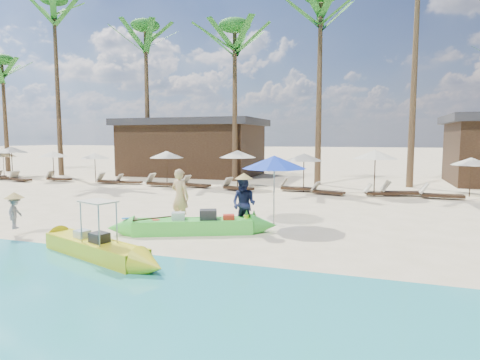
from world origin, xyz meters
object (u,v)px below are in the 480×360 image
(tourist, at_px, (180,196))
(blue_umbrella, at_px, (274,162))
(yellow_canoe, at_px, (95,248))
(green_canoe, at_px, (193,226))

(tourist, distance_m, blue_umbrella, 3.35)
(yellow_canoe, height_order, blue_umbrella, blue_umbrella)
(green_canoe, height_order, blue_umbrella, blue_umbrella)
(tourist, bearing_deg, green_canoe, 142.84)
(green_canoe, distance_m, tourist, 1.69)
(yellow_canoe, height_order, tourist, tourist)
(yellow_canoe, relative_size, blue_umbrella, 2.27)
(tourist, relative_size, blue_umbrella, 0.80)
(yellow_canoe, distance_m, tourist, 4.17)
(green_canoe, relative_size, blue_umbrella, 2.33)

